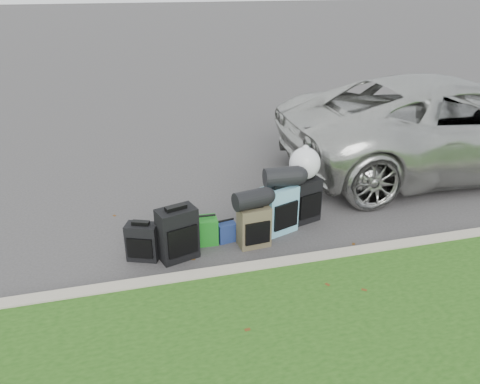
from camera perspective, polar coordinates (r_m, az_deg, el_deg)
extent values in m
plane|color=#383535|center=(6.58, 1.29, -4.96)|extent=(120.00, 120.00, 0.00)
cube|color=#9E937F|center=(5.74, 4.07, -9.13)|extent=(120.00, 0.18, 0.15)
imported|color=#B7B7B2|center=(9.28, 24.17, 7.52)|extent=(6.14, 2.99, 1.68)
cube|color=black|center=(6.02, -11.80, -5.96)|extent=(0.44, 0.34, 0.49)
cube|color=black|center=(5.92, -7.63, -5.07)|extent=(0.54, 0.41, 0.69)
cube|color=#413B28|center=(6.16, 1.71, -4.21)|extent=(0.43, 0.29, 0.56)
cube|color=teal|center=(6.49, 4.79, -2.12)|extent=(0.54, 0.42, 0.68)
cube|color=black|center=(6.81, 7.85, -0.98)|extent=(0.49, 0.37, 0.66)
cube|color=#19701B|center=(6.28, -4.27, -4.71)|extent=(0.33, 0.27, 0.36)
cube|color=navy|center=(6.34, -1.71, -4.84)|extent=(0.28, 0.23, 0.27)
cylinder|color=black|center=(5.96, 1.40, -0.89)|extent=(0.50, 0.33, 0.25)
cylinder|color=black|center=(6.32, 5.14, 1.85)|extent=(0.49, 0.29, 0.27)
sphere|color=silver|center=(6.63, 7.89, 3.47)|extent=(0.44, 0.44, 0.44)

